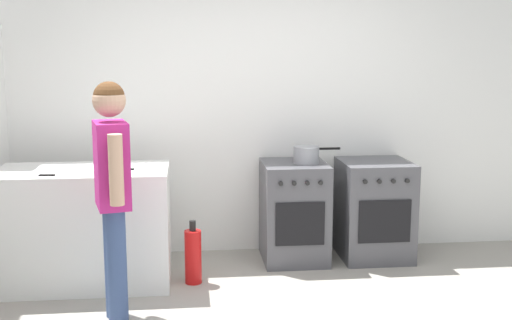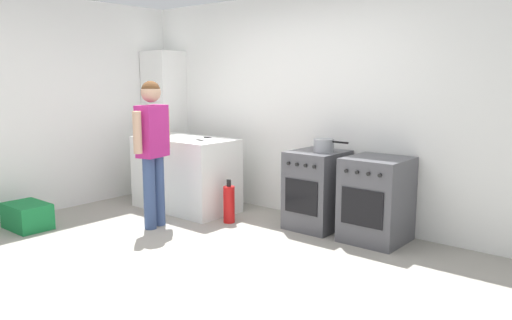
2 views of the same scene
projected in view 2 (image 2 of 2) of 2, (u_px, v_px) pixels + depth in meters
ground_plane at (189, 259)px, 4.53m from camera, size 8.00×8.00×0.00m
back_wall at (311, 107)px, 5.80m from camera, size 6.00×0.10×2.60m
side_wall_left at (69, 105)px, 6.27m from camera, size 0.10×3.10×2.60m
counter_unit at (186, 174)px, 6.23m from camera, size 1.30×0.70×0.90m
oven_left at (317, 190)px, 5.44m from camera, size 0.54×0.62×0.85m
oven_right at (376, 199)px, 4.99m from camera, size 0.59×0.62×0.85m
pot at (324, 146)px, 5.28m from camera, size 0.40×0.22×0.14m
knife_utility at (203, 141)px, 5.84m from camera, size 0.25×0.04×0.01m
knife_carving at (213, 138)px, 6.07m from camera, size 0.33×0.04×0.01m
knife_bread at (154, 137)px, 6.18m from camera, size 0.35×0.07×0.01m
person at (152, 142)px, 5.38m from camera, size 0.27×0.56×1.60m
fire_extinguisher at (229, 204)px, 5.66m from camera, size 0.13×0.13×0.50m
recycling_crate_lower at (27, 216)px, 5.44m from camera, size 0.52×0.36×0.28m
larder_cabinet at (165, 123)px, 7.10m from camera, size 0.48×0.44×2.00m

